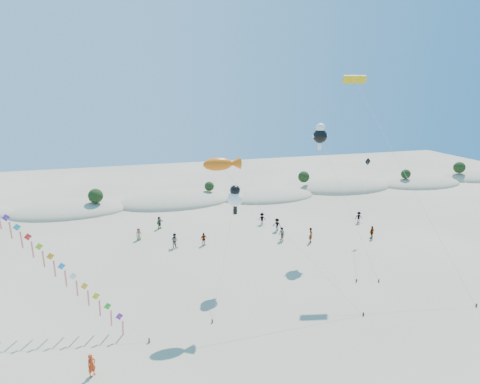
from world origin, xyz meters
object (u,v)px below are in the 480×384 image
at_px(parafoil_kite, 357,83).
at_px(flyer_foreground, 92,365).
at_px(kite_train, 2,215).
at_px(fish_kite, 222,164).

relative_size(parafoil_kite, flyer_foreground, 12.31).
distance_m(kite_train, flyer_foreground, 14.07).
relative_size(kite_train, fish_kite, 1.51).
bearing_deg(kite_train, fish_kite, -7.49).
bearing_deg(fish_kite, kite_train, 172.51).
height_order(fish_kite, parafoil_kite, parafoil_kite).
height_order(kite_train, fish_kite, kite_train).
bearing_deg(kite_train, flyer_foreground, -55.77).
distance_m(kite_train, fish_kite, 17.83).
xyz_separation_m(kite_train, parafoil_kite, (32.30, 2.44, 10.11)).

